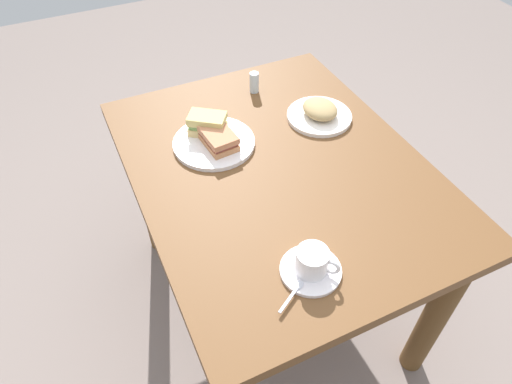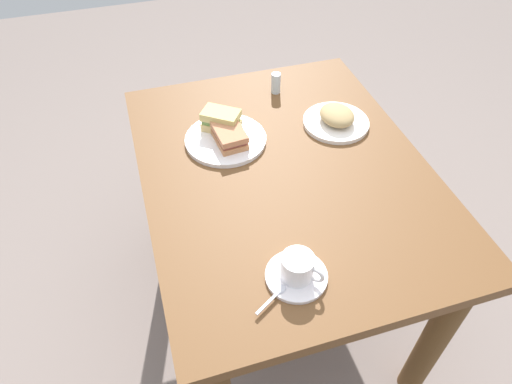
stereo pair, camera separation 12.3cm
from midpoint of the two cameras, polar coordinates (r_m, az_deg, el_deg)
The scene contains 11 objects.
ground_plane at distance 1.91m, azimuth 0.17°, elevation -12.91°, with size 6.00×6.00×0.00m, color slate.
dining_table at distance 1.44m, azimuth 0.22°, elevation -0.83°, with size 1.07×0.83×0.72m.
sandwich_plate at distance 1.43m, azimuth -7.71°, elevation 5.98°, with size 0.25×0.25×0.01m, color white.
sandwich_front at distance 1.40m, azimuth -7.39°, elevation 6.72°, with size 0.15×0.10×0.05m.
sandwich_back at distance 1.44m, azimuth -8.52°, elevation 8.27°, with size 0.12×0.13×0.06m.
coffee_saucer at distance 1.10m, azimuth 3.60°, elevation -9.88°, with size 0.15×0.15×0.01m, color white.
coffee_cup at distance 1.07m, azimuth 3.80°, elevation -8.73°, with size 0.09×0.09×0.06m.
spoon at distance 1.06m, azimuth 1.49°, elevation -12.40°, with size 0.06×0.09×0.01m.
side_plate at distance 1.53m, azimuth 5.58°, elevation 9.28°, with size 0.21×0.21×0.01m, color white.
side_food_pile at distance 1.51m, azimuth 5.66°, elevation 10.16°, with size 0.13×0.11×0.04m, color tan.
salt_shaker at distance 1.64m, azimuth -2.43°, elevation 13.38°, with size 0.03×0.03×0.07m, color silver.
Camera 1 is at (-0.87, 0.48, 1.63)m, focal length 32.15 mm.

